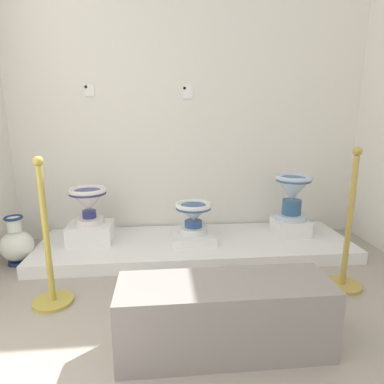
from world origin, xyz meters
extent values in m
cube|color=#A3998C|center=(1.76, 0.75, -0.01)|extent=(5.52, 5.50, 0.02)
cube|color=white|center=(1.76, 2.73, 1.58)|extent=(3.72, 0.06, 3.16)
cube|color=white|center=(1.76, 2.24, 0.06)|extent=(2.88, 0.87, 0.11)
cube|color=white|center=(0.79, 2.29, 0.20)|extent=(0.40, 0.30, 0.17)
cylinder|color=white|center=(0.79, 2.29, 0.31)|extent=(0.26, 0.26, 0.06)
cylinder|color=navy|center=(0.79, 2.29, 0.38)|extent=(0.12, 0.12, 0.07)
cone|color=white|center=(0.79, 2.29, 0.51)|extent=(0.33, 0.33, 0.19)
cylinder|color=navy|center=(0.79, 2.29, 0.58)|extent=(0.32, 0.32, 0.03)
torus|color=white|center=(0.79, 2.29, 0.60)|extent=(0.34, 0.34, 0.04)
cylinder|color=navy|center=(0.79, 2.29, 0.60)|extent=(0.23, 0.23, 0.01)
cube|color=white|center=(1.74, 2.23, 0.15)|extent=(0.40, 0.37, 0.08)
cylinder|color=white|center=(1.74, 2.23, 0.22)|extent=(0.26, 0.26, 0.06)
cylinder|color=#325293|center=(1.74, 2.23, 0.28)|extent=(0.16, 0.16, 0.06)
cone|color=white|center=(1.74, 2.23, 0.38)|extent=(0.33, 0.33, 0.15)
cylinder|color=#325293|center=(1.74, 2.23, 0.44)|extent=(0.32, 0.32, 0.03)
torus|color=white|center=(1.74, 2.23, 0.46)|extent=(0.34, 0.34, 0.04)
cylinder|color=#325293|center=(1.74, 2.23, 0.45)|extent=(0.23, 0.23, 0.01)
cube|color=white|center=(2.71, 2.32, 0.19)|extent=(0.32, 0.31, 0.15)
cylinder|color=silver|center=(2.71, 2.32, 0.29)|extent=(0.30, 0.30, 0.05)
cylinder|color=#325A88|center=(2.71, 2.32, 0.39)|extent=(0.18, 0.18, 0.14)
cone|color=silver|center=(2.71, 2.32, 0.57)|extent=(0.33, 0.33, 0.22)
cylinder|color=#325A88|center=(2.71, 2.32, 0.66)|extent=(0.33, 0.33, 0.03)
torus|color=silver|center=(2.71, 2.32, 0.68)|extent=(0.35, 0.35, 0.04)
cylinder|color=#325A88|center=(2.71, 2.32, 0.67)|extent=(0.23, 0.23, 0.01)
cube|color=white|center=(0.79, 2.69, 1.49)|extent=(0.10, 0.01, 0.11)
cube|color=#5B9E4C|center=(0.76, 2.69, 1.52)|extent=(0.02, 0.01, 0.02)
cube|color=white|center=(1.73, 2.69, 1.47)|extent=(0.10, 0.01, 0.13)
cube|color=#386BAD|center=(1.70, 2.69, 1.51)|extent=(0.02, 0.01, 0.02)
cylinder|color=navy|center=(0.20, 2.13, 0.01)|extent=(0.17, 0.17, 0.03)
ellipsoid|color=white|center=(0.20, 2.13, 0.16)|extent=(0.27, 0.27, 0.26)
cylinder|color=white|center=(0.20, 2.13, 0.35)|extent=(0.11, 0.11, 0.12)
torus|color=navy|center=(0.20, 2.13, 0.41)|extent=(0.15, 0.15, 0.02)
cylinder|color=gold|center=(0.70, 1.46, 0.01)|extent=(0.27, 0.27, 0.02)
cylinder|color=gold|center=(0.70, 1.46, 0.49)|extent=(0.04, 0.04, 0.92)
sphere|color=gold|center=(0.70, 1.46, 0.98)|extent=(0.06, 0.06, 0.06)
cylinder|color=#B29542|center=(2.79, 1.48, 0.01)|extent=(0.27, 0.27, 0.02)
cylinder|color=#B29542|center=(2.79, 1.48, 0.50)|extent=(0.04, 0.04, 0.96)
sphere|color=#B29542|center=(2.79, 1.48, 1.02)|extent=(0.06, 0.06, 0.06)
cube|color=gray|center=(1.77, 0.91, 0.20)|extent=(1.13, 0.36, 0.40)
camera|label=1|loc=(1.45, -0.62, 1.25)|focal=30.43mm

